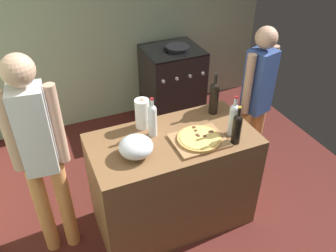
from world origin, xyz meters
TOP-DOWN VIEW (x-y plane):
  - ground_plane at (0.00, 1.31)m, footprint 3.83×3.21m
  - kitchen_wall_rear at (0.00, 2.66)m, footprint 3.83×0.10m
  - counter at (-0.12, 0.73)m, footprint 1.30×0.68m
  - cutting_board at (0.04, 0.62)m, footprint 0.40×0.32m
  - pizza at (0.04, 0.62)m, footprint 0.33×0.33m
  - mixing_bowl at (-0.45, 0.65)m, footprint 0.25×0.25m
  - paper_towel_roll at (-0.28, 0.97)m, footprint 0.12×0.12m
  - wine_bottle_amber at (0.29, 0.50)m, footprint 0.07×0.07m
  - wine_bottle_dark at (0.32, 0.60)m, footprint 0.07×0.07m
  - wine_bottle_green at (0.34, 0.93)m, footprint 0.08×0.08m
  - wine_bottle_clear at (-0.25, 0.84)m, footprint 0.07×0.07m
  - stove at (0.56, 2.26)m, footprint 0.66×0.62m
  - person_in_stripes at (-1.08, 0.84)m, footprint 0.38×0.22m
  - person_in_red at (0.82, 0.98)m, footprint 0.37×0.25m

SIDE VIEW (x-z plane):
  - ground_plane at x=0.00m, z-range -0.02..0.00m
  - counter at x=-0.12m, z-range 0.00..0.90m
  - stove at x=0.56m, z-range -0.02..0.96m
  - person_in_red at x=0.82m, z-range 0.11..1.67m
  - cutting_board at x=0.04m, z-range 0.90..0.92m
  - pizza at x=0.04m, z-range 0.92..0.94m
  - mixing_bowl at x=-0.45m, z-range 0.90..1.05m
  - person_in_stripes at x=-1.08m, z-range 0.14..1.84m
  - paper_towel_roll at x=-0.28m, z-range 0.90..1.15m
  - wine_bottle_amber at x=0.29m, z-range 0.88..1.19m
  - wine_bottle_dark at x=0.32m, z-range 0.88..1.21m
  - wine_bottle_clear at x=-0.25m, z-range 0.88..1.21m
  - wine_bottle_green at x=0.34m, z-range 0.87..1.24m
  - kitchen_wall_rear at x=0.00m, z-range 0.00..2.60m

